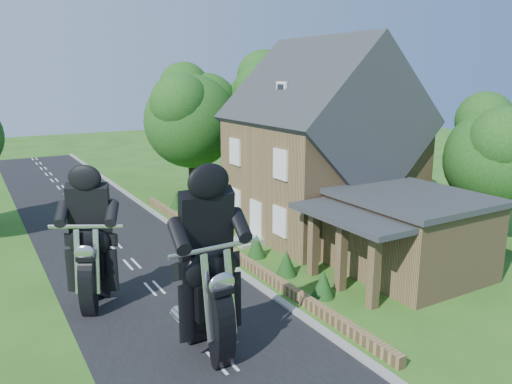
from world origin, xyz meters
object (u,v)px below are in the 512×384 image
garden_wall (228,250)px  house (322,151)px  annex (407,233)px  motorcycle_follow (95,287)px  motorcycle_lead (209,328)px

garden_wall → house: house is taller
house → annex: house is taller
house → motorcycle_follow: size_ratio=5.99×
annex → motorcycle_follow: annex is taller
garden_wall → annex: annex is taller
annex → motorcycle_follow: (-12.23, 3.32, -0.97)m
motorcycle_lead → motorcycle_follow: size_ratio=1.11×
annex → motorcycle_lead: bearing=-170.6°
garden_wall → motorcycle_lead: 8.72m
garden_wall → annex: size_ratio=3.12×
garden_wall → motorcycle_lead: size_ratio=11.56×
house → annex: size_ratio=1.45×
house → motorcycle_lead: (-10.65, -8.46, -3.46)m
house → motorcycle_lead: 14.04m
garden_wall → house: size_ratio=2.15×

